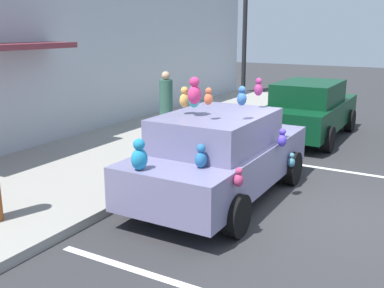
{
  "coord_description": "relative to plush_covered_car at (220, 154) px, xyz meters",
  "views": [
    {
      "loc": [
        -6.95,
        -1.5,
        2.93
      ],
      "look_at": [
        -0.13,
        2.4,
        0.9
      ],
      "focal_mm": 42.22,
      "sensor_mm": 36.0,
      "label": 1
    }
  ],
  "objects": [
    {
      "name": "ground_plane",
      "position": [
        0.19,
        -1.8,
        -0.81
      ],
      "size": [
        60.0,
        60.0,
        0.0
      ],
      "primitive_type": "plane",
      "color": "#2D2D30"
    },
    {
      "name": "sidewalk",
      "position": [
        0.19,
        3.2,
        -0.73
      ],
      "size": [
        24.0,
        4.0,
        0.15
      ],
      "primitive_type": "cube",
      "color": "gray",
      "rests_on": "ground"
    },
    {
      "name": "storefront_building",
      "position": [
        0.18,
        5.35,
        2.39
      ],
      "size": [
        24.0,
        1.25,
        6.4
      ],
      "color": "#B2B7C1",
      "rests_on": "ground"
    },
    {
      "name": "parking_stripe_front",
      "position": [
        2.67,
        -0.8,
        -0.8
      ],
      "size": [
        0.12,
        3.6,
        0.01
      ],
      "primitive_type": "cube",
      "color": "silver",
      "rests_on": "ground"
    },
    {
      "name": "parking_stripe_rear",
      "position": [
        -2.73,
        -0.8,
        -0.8
      ],
      "size": [
        0.12,
        3.6,
        0.01
      ],
      "primitive_type": "cube",
      "color": "silver",
      "rests_on": "ground"
    },
    {
      "name": "plush_covered_car",
      "position": [
        0.0,
        0.0,
        0.0
      ],
      "size": [
        4.17,
        2.0,
        2.17
      ],
      "color": "slate",
      "rests_on": "ground"
    },
    {
      "name": "parked_sedan_behind",
      "position": [
        5.28,
        -0.08,
        -0.02
      ],
      "size": [
        4.19,
        1.89,
        1.54
      ],
      "color": "#0A381E",
      "rests_on": "ground"
    },
    {
      "name": "teddy_bear_on_sidewalk",
      "position": [
        0.81,
        1.96,
        -0.39
      ],
      "size": [
        0.3,
        0.25,
        0.57
      ],
      "color": "beige",
      "rests_on": "sidewalk"
    },
    {
      "name": "street_lamp_post",
      "position": [
        4.86,
        1.7,
        1.77
      ],
      "size": [
        0.28,
        0.28,
        3.97
      ],
      "color": "black",
      "rests_on": "sidewalk"
    },
    {
      "name": "pedestrian_by_lamp",
      "position": [
        2.7,
        2.87,
        0.15
      ],
      "size": [
        0.33,
        0.33,
        1.73
      ],
      "color": "#315B4D",
      "rests_on": "sidewalk"
    }
  ]
}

